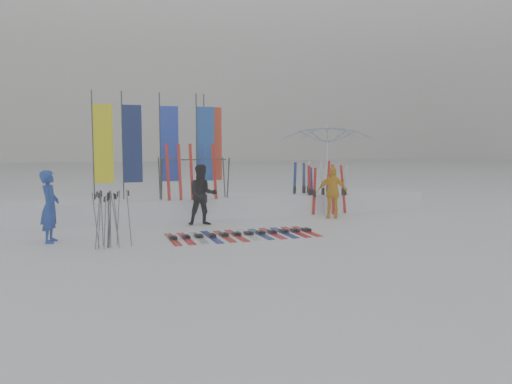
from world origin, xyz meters
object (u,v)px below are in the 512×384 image
object	(u,v)px
person_blue	(50,207)
ski_rack	(194,173)
person_yellow	(332,192)
ski_row	(242,234)
person_black	(202,195)
tent_canopy	(327,166)

from	to	relation	value
person_blue	ski_rack	xyz separation A→B (m)	(3.87, 2.66, 0.56)
person_yellow	ski_row	xyz separation A→B (m)	(-3.46, -1.95, -0.75)
person_black	ski_rack	distance (m)	1.43
person_blue	ski_row	world-z (taller)	person_blue
person_yellow	ski_rack	xyz separation A→B (m)	(-3.98, 1.27, 0.60)
person_yellow	tent_canopy	distance (m)	2.57
person_black	tent_canopy	xyz separation A→B (m)	(5.00, 2.32, 0.66)
person_black	ski_row	bearing A→B (deg)	-69.36
person_yellow	ski_rack	world-z (taller)	ski_rack
person_black	ski_rack	bearing A→B (deg)	92.44
ski_row	ski_rack	bearing A→B (deg)	99.16
person_yellow	tent_canopy	xyz separation A→B (m)	(0.98, 2.27, 0.71)
person_yellow	ski_row	distance (m)	4.04
tent_canopy	ski_rack	size ratio (longest dim) A/B	1.63
person_black	person_yellow	bearing A→B (deg)	4.89
person_black	person_yellow	world-z (taller)	person_black
person_blue	ski_row	xyz separation A→B (m)	(4.39, -0.57, -0.79)
person_black	person_yellow	distance (m)	4.02
person_blue	person_yellow	size ratio (longest dim) A/B	1.05
ski_rack	ski_row	bearing A→B (deg)	-80.84
ski_row	person_blue	bearing A→B (deg)	172.66
person_blue	person_yellow	distance (m)	7.97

